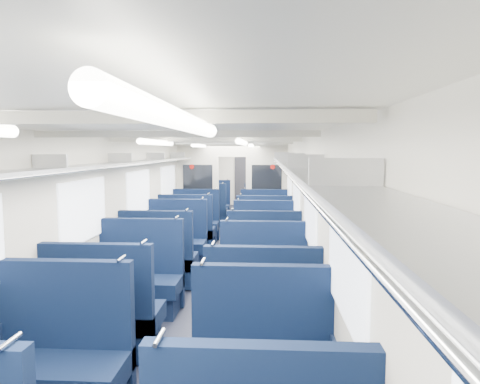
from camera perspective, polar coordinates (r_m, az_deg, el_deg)
floor at (r=8.35m, az=-2.57°, el=-9.47°), size 2.80×18.00×0.01m
ceiling at (r=8.07m, az=-2.64°, el=6.88°), size 2.80×18.00×0.01m
wall_left at (r=8.39m, az=-12.16°, el=-1.34°), size 0.02×18.00×2.35m
dado_left at (r=8.52m, az=-11.95°, el=-6.86°), size 0.03×17.90×0.70m
wall_right at (r=8.10m, az=7.30°, el=-1.50°), size 0.02×18.00×2.35m
dado_right at (r=8.24m, az=7.12°, el=-7.20°), size 0.03×17.90×0.70m
wall_far at (r=17.07m, az=0.57°, el=2.20°), size 2.80×0.02×2.35m
luggage_rack_left at (r=8.28m, az=-11.02°, el=4.14°), size 0.36×17.40×0.18m
luggage_rack_right at (r=8.03m, az=6.03°, el=4.17°), size 0.36×17.40×0.18m
windows at (r=7.65m, az=-2.97°, el=-0.03°), size 2.78×15.60×0.75m
ceiling_fittings at (r=7.81m, az=-2.84°, el=6.47°), size 2.70×16.06×0.11m
end_door at (r=17.02m, az=0.56°, el=1.60°), size 0.75×0.06×2.00m
bulkhead at (r=10.96m, az=-1.04°, el=0.66°), size 2.80×0.10×2.35m
seat_6 at (r=4.08m, az=-22.78°, el=-20.51°), size 1.14×0.63×1.27m
seat_7 at (r=3.68m, az=2.93°, el=-23.15°), size 1.14×0.63×1.27m
seat_8 at (r=4.90m, az=-17.57°, el=-15.85°), size 1.14×0.63×1.27m
seat_9 at (r=4.57m, az=3.04°, el=-17.19°), size 1.14×0.63×1.27m
seat_10 at (r=6.02m, az=-13.21°, el=-11.66°), size 1.14×0.63×1.27m
seat_11 at (r=5.67m, az=3.13°, el=-12.61°), size 1.14×0.63×1.27m
seat_12 at (r=7.02m, az=-10.68°, el=-9.15°), size 1.14×0.63×1.27m
seat_13 at (r=6.90m, az=3.19°, el=-9.31°), size 1.14×0.63×1.27m
seat_14 at (r=8.23m, az=-8.49°, el=-6.93°), size 1.14×0.63×1.27m
seat_15 at (r=7.95m, az=3.22°, el=-7.33°), size 1.14×0.63×1.27m
seat_16 at (r=9.34m, az=-7.03°, el=-5.43°), size 1.14×0.63×1.27m
seat_17 at (r=9.08m, az=3.25°, el=-5.71°), size 1.14×0.63×1.27m
seat_18 at (r=10.30m, az=-6.03°, el=-4.39°), size 1.14×0.63×1.27m
seat_19 at (r=10.18m, az=3.27°, el=-4.49°), size 1.14×0.63×1.27m
seat_20 at (r=12.34m, az=-4.44°, el=-2.74°), size 1.14×0.63×1.27m
seat_21 at (r=12.35m, az=3.30°, el=-2.72°), size 1.14×0.63×1.27m
seat_22 at (r=13.45m, az=-3.78°, el=-2.05°), size 1.14×0.63×1.27m
seat_23 at (r=13.36m, az=3.31°, el=-2.10°), size 1.14×0.63×1.27m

